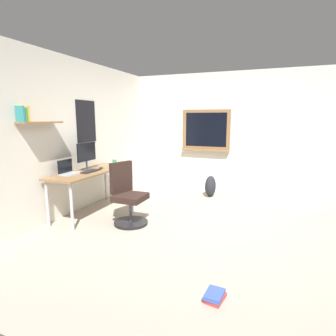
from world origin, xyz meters
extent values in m
plane|color=#9E9384|center=(0.00, 0.00, 0.00)|extent=(5.20, 5.20, 0.00)
cube|color=silver|center=(0.00, 2.45, 1.30)|extent=(5.00, 0.10, 2.60)
cube|color=olive|center=(-0.84, 2.30, 1.55)|extent=(0.68, 0.20, 0.02)
cube|color=black|center=(0.29, 2.39, 1.55)|extent=(0.52, 0.01, 0.74)
cube|color=teal|center=(-1.14, 2.33, 1.67)|extent=(0.03, 0.14, 0.21)
cube|color=#3D934C|center=(-1.10, 2.33, 1.65)|extent=(0.03, 0.14, 0.18)
cube|color=gold|center=(-1.06, 2.33, 1.67)|extent=(0.03, 0.14, 0.21)
cube|color=silver|center=(2.45, 0.00, 1.30)|extent=(0.10, 5.00, 2.60)
cube|color=olive|center=(2.38, 0.72, 1.35)|extent=(0.04, 1.10, 0.90)
cube|color=black|center=(2.37, 0.72, 1.35)|extent=(0.01, 0.94, 0.76)
cube|color=olive|center=(2.34, 0.72, 0.89)|extent=(0.12, 1.10, 0.03)
cube|color=olive|center=(-0.07, 2.08, 0.72)|extent=(1.63, 0.57, 0.03)
cylinder|color=#B7B7BC|center=(-0.82, 1.86, 0.35)|extent=(0.04, 0.04, 0.71)
cylinder|color=#B7B7BC|center=(0.69, 1.86, 0.35)|extent=(0.04, 0.04, 0.71)
cylinder|color=#B7B7BC|center=(-0.82, 2.31, 0.35)|extent=(0.04, 0.04, 0.71)
cylinder|color=#B7B7BC|center=(0.69, 2.31, 0.35)|extent=(0.04, 0.04, 0.71)
cylinder|color=black|center=(-0.28, 1.20, 0.02)|extent=(0.52, 0.52, 0.04)
cylinder|color=#4C4C51|center=(-0.28, 1.20, 0.21)|extent=(0.05, 0.05, 0.34)
cube|color=black|center=(-0.28, 1.20, 0.42)|extent=(0.44, 0.44, 0.09)
cube|color=black|center=(-0.22, 1.39, 0.71)|extent=(0.40, 0.20, 0.48)
cube|color=#ADAFB5|center=(-0.43, 2.18, 0.75)|extent=(0.31, 0.21, 0.02)
cube|color=black|center=(-0.43, 2.28, 0.86)|extent=(0.31, 0.01, 0.21)
cylinder|color=#38383D|center=(-0.03, 2.18, 0.74)|extent=(0.17, 0.17, 0.01)
cylinder|color=#38383D|center=(-0.03, 2.18, 0.82)|extent=(0.03, 0.03, 0.14)
cube|color=black|center=(-0.03, 2.17, 1.05)|extent=(0.46, 0.02, 0.31)
cube|color=black|center=(-0.15, 2.01, 0.75)|extent=(0.37, 0.13, 0.02)
ellipsoid|color=#262628|center=(0.13, 2.01, 0.75)|extent=(0.10, 0.06, 0.03)
cylinder|color=#338C4C|center=(0.65, 2.06, 0.78)|extent=(0.08, 0.08, 0.09)
ellipsoid|color=#232328|center=(1.68, 0.42, 0.22)|extent=(0.32, 0.22, 0.44)
cube|color=#C63833|center=(-1.60, -0.39, 0.02)|extent=(0.23, 0.18, 0.04)
cube|color=#3851B2|center=(-1.60, -0.39, 0.05)|extent=(0.22, 0.17, 0.04)
camera|label=1|loc=(-3.84, -0.83, 1.61)|focal=29.65mm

